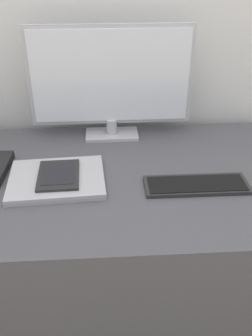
{
  "coord_description": "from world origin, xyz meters",
  "views": [
    {
      "loc": [
        -0.03,
        -0.9,
        1.39
      ],
      "look_at": [
        0.03,
        0.08,
        0.79
      ],
      "focal_mm": 40.0,
      "sensor_mm": 36.0,
      "label": 1
    }
  ],
  "objects_px": {
    "laptop": "(57,179)",
    "ereader": "(59,175)",
    "monitor": "(110,81)",
    "keyboard": "(196,185)"
  },
  "relations": [
    {
      "from": "keyboard",
      "to": "laptop",
      "type": "distance_m",
      "value": 0.44
    },
    {
      "from": "laptop",
      "to": "keyboard",
      "type": "bearing_deg",
      "value": -7.06
    },
    {
      "from": "laptop",
      "to": "monitor",
      "type": "bearing_deg",
      "value": 60.38
    },
    {
      "from": "laptop",
      "to": "ereader",
      "type": "distance_m",
      "value": 0.02
    },
    {
      "from": "laptop",
      "to": "ereader",
      "type": "bearing_deg",
      "value": 2.06
    },
    {
      "from": "keyboard",
      "to": "ereader",
      "type": "xyz_separation_m",
      "value": [
        -0.43,
        0.05,
        0.02
      ]
    },
    {
      "from": "keyboard",
      "to": "ereader",
      "type": "height_order",
      "value": "ereader"
    },
    {
      "from": "keyboard",
      "to": "laptop",
      "type": "bearing_deg",
      "value": 172.94
    },
    {
      "from": "ereader",
      "to": "keyboard",
      "type": "bearing_deg",
      "value": -7.2
    },
    {
      "from": "monitor",
      "to": "ereader",
      "type": "distance_m",
      "value": 0.42
    }
  ]
}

